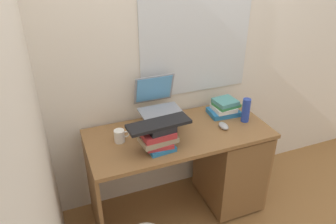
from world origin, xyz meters
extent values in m
plane|color=olive|center=(0.00, 0.00, 0.00)|extent=(6.00, 6.00, 0.00)
cube|color=silver|center=(0.00, 0.35, 1.30)|extent=(6.00, 0.05, 2.60)
cube|color=silver|center=(0.27, 0.32, 1.31)|extent=(0.90, 0.01, 0.80)
cube|color=beige|center=(-0.93, 0.00, 1.30)|extent=(0.05, 6.00, 2.60)
cube|color=olive|center=(0.00, 0.00, 0.75)|extent=(1.34, 0.61, 0.03)
cube|color=olive|center=(-0.66, 0.00, 0.37)|extent=(0.02, 0.56, 0.73)
cube|color=olive|center=(0.66, 0.00, 0.37)|extent=(0.02, 0.56, 0.73)
cube|color=brown|center=(0.45, -0.03, 0.37)|extent=(0.40, 0.52, 0.69)
cube|color=#8C338C|center=(-0.10, 0.09, 0.77)|extent=(0.20, 0.14, 0.02)
cube|color=teal|center=(-0.11, 0.11, 0.79)|extent=(0.19, 0.13, 0.02)
cube|color=beige|center=(-0.11, 0.09, 0.81)|extent=(0.22, 0.14, 0.02)
cube|color=#338C4C|center=(-0.09, 0.09, 0.84)|extent=(0.20, 0.14, 0.04)
cube|color=beige|center=(-0.10, 0.10, 0.87)|extent=(0.24, 0.19, 0.03)
cube|color=#2672B2|center=(-0.20, -0.14, 0.78)|extent=(0.19, 0.19, 0.03)
cube|color=#B22D33|center=(-0.21, -0.14, 0.81)|extent=(0.19, 0.17, 0.03)
cube|color=gray|center=(-0.21, -0.14, 0.84)|extent=(0.25, 0.17, 0.04)
cube|color=#B22D33|center=(-0.21, -0.14, 0.88)|extent=(0.22, 0.16, 0.04)
cube|color=black|center=(-0.19, -0.14, 0.92)|extent=(0.19, 0.15, 0.04)
cube|color=#2672B2|center=(0.44, 0.12, 0.78)|extent=(0.25, 0.19, 0.04)
cube|color=white|center=(0.44, 0.12, 0.82)|extent=(0.17, 0.17, 0.04)
cube|color=#338C4C|center=(0.46, 0.12, 0.85)|extent=(0.20, 0.17, 0.02)
cube|color=teal|center=(0.45, 0.12, 0.87)|extent=(0.18, 0.17, 0.03)
cube|color=gray|center=(-0.10, 0.10, 0.89)|extent=(0.30, 0.25, 0.01)
cube|color=gray|center=(-0.10, 0.26, 1.02)|extent=(0.30, 0.08, 0.23)
cube|color=#59A5E5|center=(-0.10, 0.25, 1.02)|extent=(0.27, 0.07, 0.21)
cube|color=black|center=(-0.20, -0.13, 0.95)|extent=(0.43, 0.17, 0.02)
ellipsoid|color=#A5A8AD|center=(0.33, -0.07, 0.78)|extent=(0.06, 0.10, 0.04)
cylinder|color=white|center=(-0.43, 0.04, 0.81)|extent=(0.07, 0.07, 0.09)
torus|color=white|center=(-0.38, 0.04, 0.81)|extent=(0.05, 0.01, 0.05)
cylinder|color=#263FA5|center=(0.54, -0.04, 0.86)|extent=(0.06, 0.06, 0.19)
camera|label=1|loc=(-0.81, -1.83, 2.03)|focal=34.56mm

